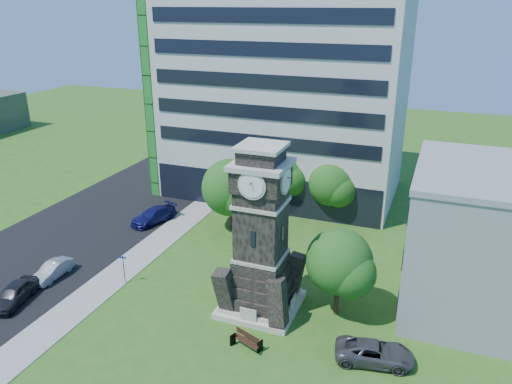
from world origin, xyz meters
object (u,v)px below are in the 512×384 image
at_px(car_street_north, 153,216).
at_px(park_bench, 247,340).
at_px(car_street_south, 14,294).
at_px(street_sign, 124,266).
at_px(car_east_lot, 374,353).
at_px(clock_tower, 261,242).
at_px(car_street_mid, 53,270).

distance_m(car_street_north, park_bench, 21.71).
distance_m(car_street_south, street_sign, 7.96).
relative_size(car_street_south, car_street_north, 0.88).
bearing_deg(car_east_lot, park_bench, 91.08).
bearing_deg(car_street_north, clock_tower, -14.80).
relative_size(clock_tower, car_street_mid, 3.20).
bearing_deg(car_street_mid, street_sign, 12.26).
distance_m(car_east_lot, park_bench, 8.00).
bearing_deg(car_street_north, street_sign, -50.68).
relative_size(clock_tower, car_street_south, 2.80).
relative_size(car_street_south, park_bench, 2.19).
xyz_separation_m(clock_tower, street_sign, (-11.15, -0.80, -3.78)).
height_order(car_street_mid, street_sign, street_sign).
bearing_deg(park_bench, car_street_south, -154.20).
bearing_deg(clock_tower, street_sign, -175.90).
bearing_deg(car_street_south, car_east_lot, -5.33).
height_order(car_street_mid, park_bench, car_street_mid).
distance_m(clock_tower, car_east_lot, 10.24).
distance_m(car_street_north, car_east_lot, 27.23).
height_order(car_street_north, park_bench, car_street_north).
xyz_separation_m(car_east_lot, park_bench, (-7.85, -1.55, -0.12)).
bearing_deg(street_sign, car_street_south, -146.24).
xyz_separation_m(car_street_mid, car_street_north, (1.79, 12.17, 0.09)).
relative_size(car_east_lot, park_bench, 2.42).
relative_size(car_street_mid, car_east_lot, 0.79).
distance_m(car_street_mid, car_street_north, 12.30).
bearing_deg(park_bench, car_street_mid, -166.59).
relative_size(car_street_mid, car_street_north, 0.77).
distance_m(park_bench, street_sign, 12.55).
distance_m(car_east_lot, street_sign, 19.91).
xyz_separation_m(car_street_north, car_east_lot, (23.88, -13.08, -0.05)).
relative_size(clock_tower, car_east_lot, 2.53).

